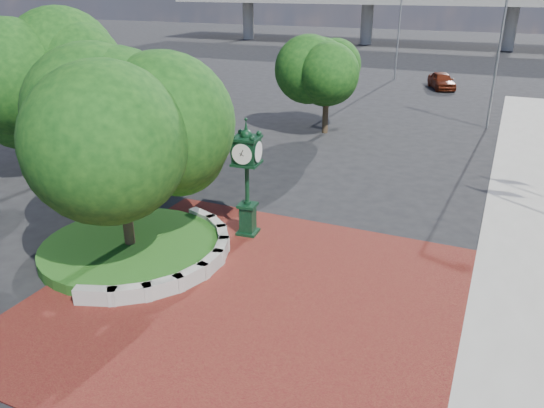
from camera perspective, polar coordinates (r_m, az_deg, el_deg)
The scene contains 12 objects.
ground at distance 16.77m, azimuth -1.15°, elevation -8.53°, with size 200.00×200.00×0.00m, color black.
plaza at distance 15.99m, azimuth -2.69°, elevation -10.16°, with size 12.00×12.00×0.04m, color maroon.
planter_wall at distance 17.80m, azimuth -9.12°, elevation -5.85°, with size 2.96×6.77×0.54m.
grass_bed at distance 19.07m, azimuth -14.94°, elevation -4.57°, with size 6.10×6.10×0.40m, color #194212.
overpass at distance 83.24m, azimuth 20.85°, elevation 19.85°, with size 90.00×12.00×7.50m.
tree_planter at distance 17.79m, azimuth -16.08°, elevation 5.59°, with size 5.20×5.20×6.33m.
tree_northwest at distance 26.63m, azimuth -22.94°, elevation 11.08°, with size 5.60×5.60×6.93m.
tree_street at distance 33.03m, azimuth 5.91°, elevation 13.08°, with size 4.40×4.40×5.45m.
post_clock at distance 18.97m, azimuth -2.72°, elevation 3.27°, with size 0.98×0.98×4.35m.
parked_car at distance 50.26m, azimuth 17.79°, elevation 12.53°, with size 1.70×4.23×1.44m, color #5B1D0D.
street_lamp_near at distance 36.51m, azimuth 23.51°, elevation 14.81°, with size 1.76×0.83×8.20m.
street_lamp_far at distance 53.83m, azimuth 13.75°, elevation 18.24°, with size 1.90×0.71×8.66m.
Camera 1 is at (6.12, -12.97, 8.69)m, focal length 35.00 mm.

